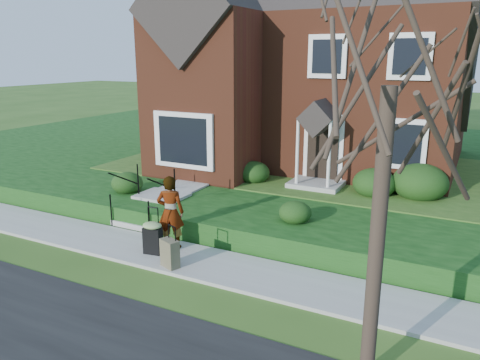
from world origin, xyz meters
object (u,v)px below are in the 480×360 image
Objects in this scene: suitcase_black at (153,236)px; suitcase_olive at (170,253)px; front_steps at (153,205)px; tree_verge at (392,53)px; woman at (170,212)px.

suitcase_olive is at bearing -36.67° from suitcase_black.
tree_verge reaches higher than front_steps.
suitcase_black is 0.89m from suitcase_olive.
suitcase_olive is at bearing -46.12° from front_steps.
suitcase_black is (-0.17, -0.51, -0.46)m from woman.
tree_verge is (5.47, -2.01, 4.14)m from suitcase_black.
suitcase_olive is at bearing 161.15° from tree_verge.
suitcase_black is 0.17× the size of tree_verge.
front_steps is 2.11× the size of suitcase_olive.
suitcase_black is at bearing -52.48° from front_steps.
woman is at bearing -41.04° from front_steps.
tree_verge reaches higher than suitcase_black.
suitcase_black is 1.19× the size of suitcase_olive.
woman is at bearing 144.81° from suitcase_olive.
woman is at bearing 63.04° from suitcase_black.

